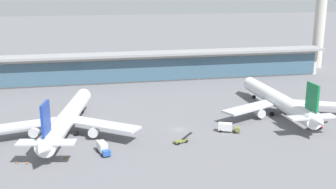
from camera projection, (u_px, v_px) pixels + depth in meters
name	position (u px, v px, depth m)	size (l,w,h in m)	color
ground_plane	(179.00, 129.00, 144.09)	(1200.00, 1200.00, 0.00)	slate
airliner_left_stand	(67.00, 118.00, 138.48)	(49.89, 65.77, 17.64)	white
airliner_centre_stand	(279.00, 100.00, 160.24)	(50.95, 66.09, 17.64)	white
service_truck_near_nose_blue	(103.00, 148.00, 123.45)	(3.96, 7.64, 3.10)	#234C9E
service_truck_mid_apron_red	(309.00, 109.00, 165.03)	(3.10, 2.16, 2.05)	#B21E1E
service_truck_by_tail_red	(316.00, 127.00, 144.44)	(6.92, 2.44, 2.70)	#B21E1E
service_truck_on_taxiway_olive	(181.00, 140.00, 131.60)	(6.75, 4.05, 2.70)	olive
service_truck_at_far_stand_olive	(228.00, 127.00, 141.24)	(7.61, 5.05, 3.10)	olive
terminal_building	(144.00, 66.00, 216.29)	(200.54, 12.80, 15.20)	beige
control_tower	(321.00, 12.00, 246.53)	(12.00, 12.00, 61.36)	beige
safety_cone_alpha	(67.00, 156.00, 120.68)	(0.62, 0.62, 0.70)	orange
safety_cone_bravo	(16.00, 162.00, 116.50)	(0.62, 0.62, 0.70)	orange
safety_cone_charlie	(27.00, 163.00, 116.32)	(0.62, 0.62, 0.70)	orange
safety_cone_delta	(65.00, 158.00, 119.68)	(0.62, 0.62, 0.70)	orange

